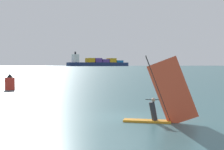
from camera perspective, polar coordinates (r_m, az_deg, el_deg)
The scene contains 4 objects.
ground_plane at distance 19.16m, azimuth 3.65°, elevation -7.96°, with size 4000.00×4000.00×0.00m, color #386066.
windsurfer at distance 17.30m, azimuth 9.23°, elevation -5.55°, with size 4.26×1.04×4.04m.
cargo_ship at distance 716.17m, azimuth -2.77°, elevation 2.39°, with size 128.41×120.62×33.53m.
channel_buoy at distance 41.42m, azimuth -18.96°, elevation -1.39°, with size 1.29×1.29×2.12m.
Camera 1 is at (5.04, -18.19, 3.31)m, focal length 47.80 mm.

